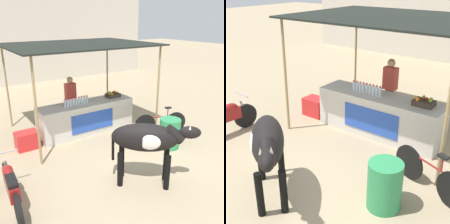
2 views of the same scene
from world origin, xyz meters
The scene contains 10 objects.
ground_plane centered at (0.00, 0.00, 0.00)m, with size 60.00×60.00×0.00m, color tan.
stall_counter centered at (0.00, 2.20, 0.48)m, with size 3.00×0.82×0.96m.
stall_awning centered at (0.00, 2.50, 2.59)m, with size 4.20×3.20×2.70m.
water_bottle_row centered at (-0.35, 2.15, 1.07)m, with size 0.79×0.07×0.25m.
fruit_crate centered at (1.02, 2.25, 1.03)m, with size 0.44×0.32×0.18m.
vendor_behind_counter centered at (-0.17, 2.95, 0.85)m, with size 0.34×0.22×1.65m.
cooler_box centered at (-1.92, 2.10, 0.24)m, with size 0.60×0.44×0.48m, color red.
water_barrel centered at (1.40, -0.01, 0.41)m, with size 0.57×0.57×0.83m, color #2D8C51.
cow centered at (-0.24, -0.95, 1.03)m, with size 1.62×1.46×1.44m.
bicycle_leaning centered at (1.83, 0.80, 0.35)m, with size 1.57×0.63×0.85m.
Camera 2 is at (3.29, -3.72, 3.50)m, focal length 50.00 mm.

